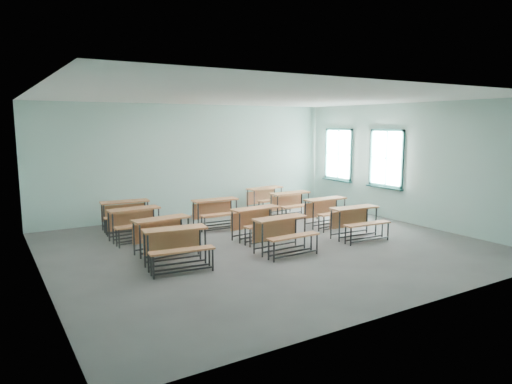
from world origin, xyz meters
TOP-DOWN VIEW (x-y plane):
  - room at (0.08, 0.03)m, footprint 9.04×8.04m
  - desk_unit_r0c0 at (-2.28, -0.46)m, footprint 1.25×0.91m
  - desk_unit_r0c1 at (-0.03, -0.65)m, footprint 1.19×0.81m
  - desk_unit_r0c2 at (2.10, -0.58)m, footprint 1.22×0.86m
  - desk_unit_r1c0 at (-2.16, 0.55)m, footprint 1.25×0.90m
  - desk_unit_r1c1 at (0.10, 0.55)m, footprint 1.23×0.87m
  - desk_unit_r1c2 at (2.34, 0.73)m, footprint 1.20×0.82m
  - desk_unit_r2c0 at (-2.33, 1.93)m, footprint 1.21×0.84m
  - desk_unit_r2c1 at (-0.17, 2.11)m, footprint 1.19×0.82m
  - desk_unit_r2c2 at (2.16, 2.06)m, footprint 1.18×0.80m
  - desk_unit_r3c0 at (-2.24, 3.05)m, footprint 1.23×0.87m
  - desk_unit_r3c2 at (2.11, 3.30)m, footprint 1.27×0.94m

SIDE VIEW (x-z plane):
  - desk_unit_r0c0 at x=-2.28m, z-range 0.13..0.86m
  - desk_unit_r0c1 at x=-0.03m, z-range 0.13..0.86m
  - desk_unit_r0c2 at x=2.10m, z-range 0.13..0.86m
  - desk_unit_r1c0 at x=-2.16m, z-range 0.13..0.86m
  - desk_unit_r1c1 at x=0.10m, z-range 0.13..0.86m
  - desk_unit_r1c2 at x=2.34m, z-range 0.13..0.86m
  - desk_unit_r2c0 at x=-2.33m, z-range 0.13..0.86m
  - desk_unit_r2c1 at x=-0.17m, z-range 0.13..0.86m
  - desk_unit_r2c2 at x=2.16m, z-range 0.13..0.86m
  - desk_unit_r3c0 at x=-2.24m, z-range 0.13..0.86m
  - desk_unit_r3c2 at x=2.11m, z-range 0.13..0.86m
  - room at x=0.08m, z-range -0.02..3.22m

